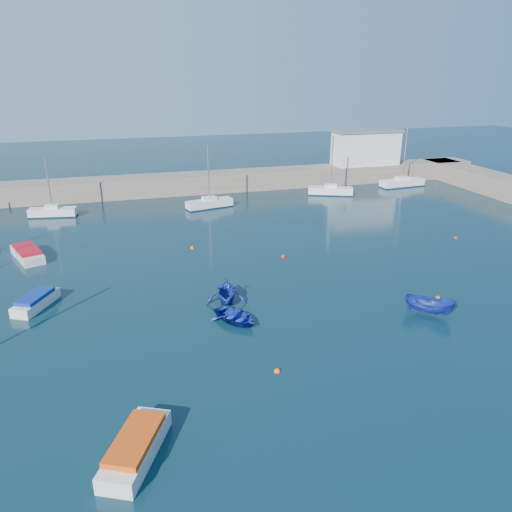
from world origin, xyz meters
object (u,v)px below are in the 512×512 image
object	(u,v)px
sailboat_7	(330,191)
dinghy_center	(236,317)
dinghy_left	(226,291)
sailboat_5	(53,212)
motorboat_2	(27,253)
sailboat_6	(209,203)
dinghy_right	(429,306)
sailboat_8	(402,183)
motorboat_1	(36,301)
harbor_office	(366,148)
motorboat_3	(136,447)

from	to	relation	value
sailboat_7	dinghy_center	size ratio (longest dim) A/B	2.26
sailboat_7	dinghy_left	world-z (taller)	sailboat_7
sailboat_5	motorboat_2	distance (m)	14.47
sailboat_5	sailboat_6	distance (m)	18.89
sailboat_6	dinghy_center	size ratio (longest dim) A/B	2.19
sailboat_6	dinghy_right	size ratio (longest dim) A/B	2.26
motorboat_2	sailboat_8	bearing A→B (deg)	-2.49
motorboat_1	motorboat_2	bearing A→B (deg)	127.60
harbor_office	sailboat_6	world-z (taller)	sailboat_6
motorboat_1	dinghy_right	distance (m)	28.87
sailboat_7	dinghy_center	distance (m)	39.60
sailboat_8	motorboat_1	xyz separation A→B (m)	(-48.22, -28.39, -0.12)
sailboat_6	motorboat_3	bearing A→B (deg)	151.18
sailboat_8	motorboat_3	bearing A→B (deg)	132.08
sailboat_8	dinghy_left	xyz separation A→B (m)	(-34.43, -31.53, 0.33)
motorboat_3	dinghy_center	distance (m)	13.62
motorboat_3	dinghy_left	bearing A→B (deg)	88.53
sailboat_7	motorboat_1	world-z (taller)	sailboat_7
sailboat_8	dinghy_left	distance (m)	46.69
dinghy_left	sailboat_5	bearing A→B (deg)	131.24
motorboat_1	sailboat_6	bearing A→B (deg)	81.23
harbor_office	dinghy_center	distance (m)	50.83
sailboat_6	dinghy_right	bearing A→B (deg)	-177.50
sailboat_5	dinghy_left	size ratio (longest dim) A/B	2.08
motorboat_3	sailboat_5	bearing A→B (deg)	125.34
harbor_office	motorboat_1	distance (m)	56.08
sailboat_7	dinghy_left	size ratio (longest dim) A/B	2.32
sailboat_7	motorboat_2	bearing A→B (deg)	135.38
motorboat_1	motorboat_2	distance (m)	11.36
sailboat_5	motorboat_1	size ratio (longest dim) A/B	1.68
sailboat_5	sailboat_7	xyz separation A→B (m)	(36.60, 0.94, 0.02)
sailboat_6	motorboat_2	size ratio (longest dim) A/B	1.44
motorboat_1	sailboat_8	bearing A→B (deg)	58.09
dinghy_right	sailboat_6	bearing A→B (deg)	55.88
sailboat_5	sailboat_7	bearing A→B (deg)	-78.54
dinghy_right	sailboat_5	bearing A→B (deg)	79.25
motorboat_2	dinghy_right	size ratio (longest dim) A/B	1.57
motorboat_1	motorboat_3	size ratio (longest dim) A/B	0.85
sailboat_6	sailboat_8	distance (m)	30.57
motorboat_3	sailboat_6	bearing A→B (deg)	100.45
harbor_office	motorboat_3	bearing A→B (deg)	-126.71
sailboat_6	motorboat_3	xyz separation A→B (m)	(-11.73, -42.08, -0.05)
harbor_office	motorboat_3	xyz separation A→B (m)	(-38.38, -51.46, -4.57)
harbor_office	dinghy_right	xyz separation A→B (m)	(-17.20, -42.90, -4.42)
sailboat_7	dinghy_left	xyz separation A→B (m)	(-21.89, -29.71, 0.32)
sailboat_7	motorboat_3	size ratio (longest dim) A/B	1.60
motorboat_2	motorboat_3	bearing A→B (deg)	-95.65
sailboat_6	sailboat_8	bearing A→B (deg)	-95.62
harbor_office	sailboat_7	world-z (taller)	sailboat_7
sailboat_7	motorboat_2	distance (m)	40.67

